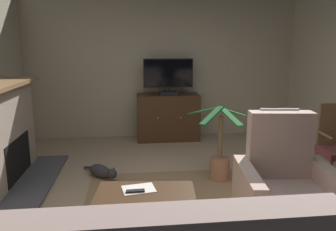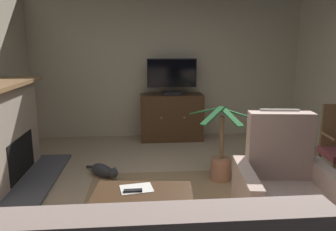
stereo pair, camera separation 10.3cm
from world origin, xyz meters
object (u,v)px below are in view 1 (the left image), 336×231
object	(u,v)px
television	(168,76)
coffee_table	(145,198)
fireplace	(0,136)
tv_remote	(135,191)
potted_plant_on_hearth_side	(220,159)
tv_cabinet	(168,118)
cat	(102,171)
folded_newspaper	(139,189)
armchair_in_far_corner	(286,194)

from	to	relation	value
television	coffee_table	world-z (taller)	television
fireplace	television	xyz separation A→B (m)	(2.35, 1.68, 0.59)
tv_remote	potted_plant_on_hearth_side	xyz separation A→B (m)	(1.12, 1.17, -0.15)
tv_cabinet	coffee_table	size ratio (longest dim) A/B	1.20
tv_remote	cat	world-z (taller)	tv_remote
television	tv_remote	bearing A→B (deg)	-101.95
folded_newspaper	armchair_in_far_corner	size ratio (longest dim) A/B	0.27
tv_cabinet	folded_newspaper	size ratio (longest dim) A/B	3.84
tv_cabinet	cat	bearing A→B (deg)	-121.99
tv_remote	potted_plant_on_hearth_side	size ratio (longest dim) A/B	0.17
folded_newspaper	potted_plant_on_hearth_side	distance (m)	1.56
tv_cabinet	tv_remote	size ratio (longest dim) A/B	6.78
fireplace	television	distance (m)	2.95
fireplace	tv_cabinet	bearing A→B (deg)	36.51
coffee_table	armchair_in_far_corner	xyz separation A→B (m)	(1.36, -0.00, -0.04)
fireplace	tv_remote	bearing A→B (deg)	-39.86
television	coffee_table	size ratio (longest dim) A/B	0.94
coffee_table	folded_newspaper	bearing A→B (deg)	125.74
tv_cabinet	cat	world-z (taller)	tv_cabinet
tv_cabinet	television	bearing A→B (deg)	-90.00
folded_newspaper	potted_plant_on_hearth_side	xyz separation A→B (m)	(1.09, 1.11, -0.14)
potted_plant_on_hearth_side	cat	world-z (taller)	potted_plant_on_hearth_side
coffee_table	tv_cabinet	bearing A→B (deg)	79.87
fireplace	cat	bearing A→B (deg)	-0.44
coffee_table	tv_remote	world-z (taller)	tv_remote
armchair_in_far_corner	cat	xyz separation A→B (m)	(-1.88, 1.42, -0.25)
fireplace	armchair_in_far_corner	size ratio (longest dim) A/B	1.58
tv_cabinet	coffee_table	world-z (taller)	tv_cabinet
tv_remote	folded_newspaper	world-z (taller)	tv_remote
tv_cabinet	armchair_in_far_corner	distance (m)	3.27
fireplace	coffee_table	xyz separation A→B (m)	(1.78, -1.43, -0.25)
fireplace	folded_newspaper	bearing A→B (deg)	-38.07
folded_newspaper	cat	size ratio (longest dim) A/B	0.52
television	coffee_table	xyz separation A→B (m)	(-0.57, -3.11, -0.84)
potted_plant_on_hearth_side	tv_cabinet	bearing A→B (deg)	103.13
folded_newspaper	tv_remote	bearing A→B (deg)	-125.86
tv_cabinet	television	world-z (taller)	television
coffee_table	folded_newspaper	xyz separation A→B (m)	(-0.06, 0.08, 0.05)
television	potted_plant_on_hearth_side	xyz separation A→B (m)	(0.46, -1.92, -0.92)
armchair_in_far_corner	cat	size ratio (longest dim) A/B	1.94
television	folded_newspaper	bearing A→B (deg)	-101.63
armchair_in_far_corner	tv_cabinet	bearing A→B (deg)	104.02
fireplace	coffee_table	bearing A→B (deg)	-38.77
tv_remote	cat	bearing A→B (deg)	105.32
television	tv_remote	distance (m)	3.26
coffee_table	cat	bearing A→B (deg)	110.27
fireplace	tv_cabinet	xyz separation A→B (m)	(2.35, 1.74, -0.21)
coffee_table	potted_plant_on_hearth_side	xyz separation A→B (m)	(1.03, 1.19, -0.08)
tv_remote	tv_cabinet	bearing A→B (deg)	76.32
fireplace	armchair_in_far_corner	world-z (taller)	fireplace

